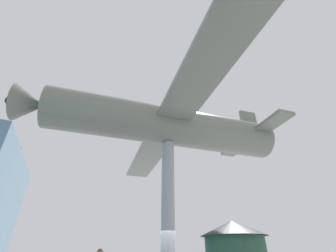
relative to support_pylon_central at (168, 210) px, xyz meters
name	(u,v)px	position (x,y,z in m)	size (l,w,h in m)	color
support_pylon_central	(168,210)	(0.00, 0.00, 0.00)	(0.62, 0.62, 6.67)	#999EA3
suspended_airplane	(163,125)	(0.03, 0.30, 4.38)	(18.44, 13.96, 3.02)	slate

